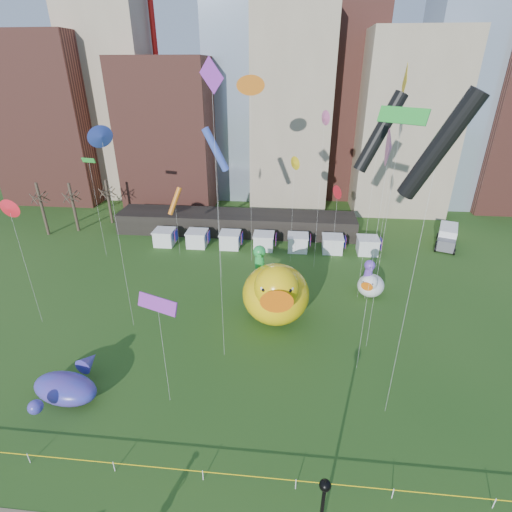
# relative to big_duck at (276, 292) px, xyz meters

# --- Properties ---
(ground) EXTENTS (160.00, 160.00, 0.00)m
(ground) POSITION_rel_big_duck_xyz_m (-3.70, -18.28, -3.40)
(ground) COLOR #204917
(ground) RESTS_ON ground
(skyline) EXTENTS (101.00, 23.00, 68.00)m
(skyline) POSITION_rel_big_duck_xyz_m (-1.45, 42.78, 18.04)
(skyline) COLOR brown
(skyline) RESTS_ON ground
(pavilion) EXTENTS (38.00, 6.00, 3.20)m
(pavilion) POSITION_rel_big_duck_xyz_m (-7.70, 23.72, -1.80)
(pavilion) COLOR black
(pavilion) RESTS_ON ground
(vendor_tents) EXTENTS (33.24, 2.80, 2.40)m
(vendor_tents) POSITION_rel_big_duck_xyz_m (-2.68, 17.72, -2.29)
(vendor_tents) COLOR white
(vendor_tents) RESTS_ON ground
(bare_trees) EXTENTS (8.44, 6.44, 8.50)m
(bare_trees) POSITION_rel_big_duck_xyz_m (-33.86, 22.26, 0.61)
(bare_trees) COLOR #382B21
(bare_trees) RESTS_ON ground
(caution_tape) EXTENTS (50.00, 0.06, 0.90)m
(caution_tape) POSITION_rel_big_duck_xyz_m (-3.70, -18.28, -2.72)
(caution_tape) COLOR white
(caution_tape) RESTS_ON ground
(big_duck) EXTENTS (7.50, 9.80, 7.40)m
(big_duck) POSITION_rel_big_duck_xyz_m (0.00, 0.00, 0.00)
(big_duck) COLOR yellow
(big_duck) RESTS_ON ground
(small_duck) EXTENTS (4.23, 4.62, 3.22)m
(small_duck) POSITION_rel_big_duck_xyz_m (10.75, 5.89, -1.92)
(small_duck) COLOR white
(small_duck) RESTS_ON ground
(seahorse_green) EXTENTS (1.48, 1.83, 6.59)m
(seahorse_green) POSITION_rel_big_duck_xyz_m (-2.12, 4.37, 1.45)
(seahorse_green) COLOR silver
(seahorse_green) RESTS_ON ground
(seahorse_purple) EXTENTS (1.20, 1.53, 5.02)m
(seahorse_purple) POSITION_rel_big_duck_xyz_m (10.17, 5.14, 0.14)
(seahorse_purple) COLOR silver
(seahorse_purple) RESTS_ON ground
(whale_inflatable) EXTENTS (6.04, 7.20, 2.47)m
(whale_inflatable) POSITION_rel_big_duck_xyz_m (-16.16, -12.41, -2.27)
(whale_inflatable) COLOR #5F3A9E
(whale_inflatable) RESTS_ON ground
(lamppost) EXTENTS (0.61, 0.61, 5.87)m
(lamppost) POSITION_rel_big_duck_xyz_m (3.56, -21.48, 0.19)
(lamppost) COLOR black
(lamppost) RESTS_ON footpath
(box_truck) EXTENTS (4.51, 7.00, 2.80)m
(box_truck) POSITION_rel_big_duck_xyz_m (24.64, 21.81, -1.96)
(box_truck) COLOR white
(box_truck) RESTS_ON ground
(kite_0) EXTENTS (0.79, 1.70, 10.47)m
(kite_0) POSITION_rel_big_duck_xyz_m (7.13, 15.53, 6.19)
(kite_0) COLOR silver
(kite_0) RESTS_ON ground
(kite_1) EXTENTS (0.69, 2.48, 20.60)m
(kite_1) POSITION_rel_big_duck_xyz_m (7.67, -6.68, 15.95)
(kite_1) COLOR silver
(kite_1) RESTS_ON ground
(kite_2) EXTENTS (4.64, 2.24, 22.38)m
(kite_2) POSITION_rel_big_duck_xyz_m (9.33, 5.31, 15.18)
(kite_2) COLOR silver
(kite_2) RESTS_ON ground
(kite_3) EXTENTS (3.21, 2.79, 21.66)m
(kite_3) POSITION_rel_big_duck_xyz_m (8.98, -3.61, 17.58)
(kite_3) COLOR silver
(kite_3) RESTS_ON ground
(kite_4) EXTENTS (0.92, 1.53, 14.42)m
(kite_4) POSITION_rel_big_duck_xyz_m (1.32, 13.87, 10.17)
(kite_4) COLOR silver
(kite_4) RESTS_ON ground
(kite_5) EXTENTS (3.01, 1.84, 18.52)m
(kite_5) POSITION_rel_big_duck_xyz_m (-7.41, 8.68, 12.64)
(kite_5) COLOR silver
(kite_5) RESTS_ON ground
(kite_6) EXTENTS (2.19, 0.87, 23.50)m
(kite_6) POSITION_rel_big_duck_xyz_m (-4.07, 13.62, 18.96)
(kite_6) COLOR silver
(kite_6) RESTS_ON ground
(kite_7) EXTENTS (3.26, 1.63, 9.75)m
(kite_7) POSITION_rel_big_duck_xyz_m (-7.86, -11.97, 5.82)
(kite_7) COLOR silver
(kite_7) RESTS_ON ground
(kite_8) EXTENTS (1.70, 0.66, 13.43)m
(kite_8) POSITION_rel_big_duck_xyz_m (-24.56, -2.87, 9.14)
(kite_8) COLOR silver
(kite_8) RESTS_ON ground
(kite_9) EXTENTS (0.72, 1.60, 19.91)m
(kite_9) POSITION_rel_big_duck_xyz_m (4.52, 12.56, 15.61)
(kite_9) COLOR silver
(kite_9) RESTS_ON ground
(kite_10) EXTENTS (3.81, 2.39, 23.41)m
(kite_10) POSITION_rel_big_duck_xyz_m (9.25, -11.37, 16.87)
(kite_10) COLOR silver
(kite_10) RESTS_ON ground
(kite_11) EXTENTS (1.93, 0.70, 13.92)m
(kite_11) POSITION_rel_big_duck_xyz_m (-24.76, 12.85, 10.06)
(kite_11) COLOR silver
(kite_11) RESTS_ON ground
(kite_12) EXTENTS (0.55, 3.76, 24.69)m
(kite_12) POSITION_rel_big_duck_xyz_m (12.18, 10.52, 19.09)
(kite_12) COLOR silver
(kite_12) RESTS_ON ground
(kite_13) EXTENTS (0.89, 1.74, 19.97)m
(kite_13) POSITION_rel_big_duck_xyz_m (-14.67, -2.53, 15.61)
(kite_13) COLOR silver
(kite_13) RESTS_ON ground
(kite_14) EXTENTS (2.20, 1.75, 9.95)m
(kite_14) POSITION_rel_big_duck_xyz_m (-14.49, 14.40, 4.67)
(kite_14) COLOR silver
(kite_14) RESTS_ON ground
(kite_15) EXTENTS (1.93, 1.38, 24.91)m
(kite_15) POSITION_rel_big_duck_xyz_m (-4.44, -6.10, 19.51)
(kite_15) COLOR silver
(kite_15) RESTS_ON ground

